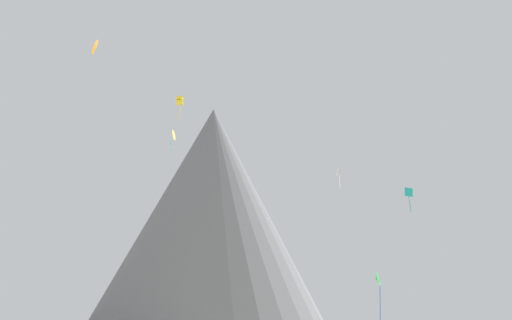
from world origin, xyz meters
name	(u,v)px	position (x,y,z in m)	size (l,w,h in m)	color
rock_massif	(213,221)	(-11.44, 89.61, 23.84)	(63.94, 63.94, 51.56)	slate
kite_green_low	(377,280)	(11.34, 31.23, 7.25)	(1.19, 1.60, 5.47)	green
kite_gold_high	(173,135)	(-14.96, 52.10, 31.13)	(0.74, 1.77, 3.66)	gold
kite_teal_mid	(409,194)	(17.78, 38.35, 18.32)	(1.15, 0.34, 3.20)	teal
kite_yellow_high	(179,101)	(-15.09, 57.64, 39.57)	(1.22, 1.20, 4.42)	yellow
kite_orange_high	(95,47)	(-25.43, 42.40, 41.51)	(1.58, 2.53, 2.32)	orange
kite_white_mid	(338,174)	(10.30, 46.93, 23.28)	(0.48, 0.57, 3.23)	white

